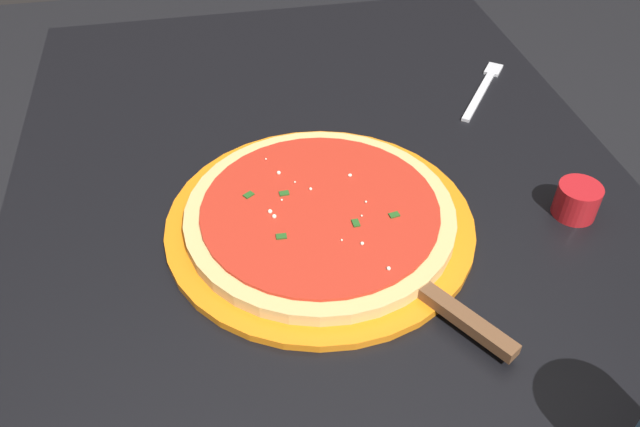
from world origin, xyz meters
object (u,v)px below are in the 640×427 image
Objects in this scene: pizza_server at (431,296)px; fork at (484,87)px; serving_plate at (320,223)px; pizza at (320,214)px; cup_small_sauce at (577,200)px.

pizza_server reaches higher than fork.
pizza_server is (0.15, 0.09, 0.01)m from serving_plate.
pizza is 2.05× the size of fork.
cup_small_sauce reaches higher than serving_plate.
pizza is 0.17m from pizza_server.
pizza is 0.32m from cup_small_sauce.
pizza reaches higher than fork.
pizza_server is at bearing 32.02° from serving_plate.
pizza_server is 0.25m from cup_small_sauce.
cup_small_sauce is (0.04, 0.32, 0.02)m from serving_plate.
cup_small_sauce reaches higher than pizza.
pizza reaches higher than serving_plate.
pizza is 0.41m from fork.
serving_plate is at bearing -97.16° from cup_small_sauce.
pizza_server is 3.92× the size of cup_small_sauce.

